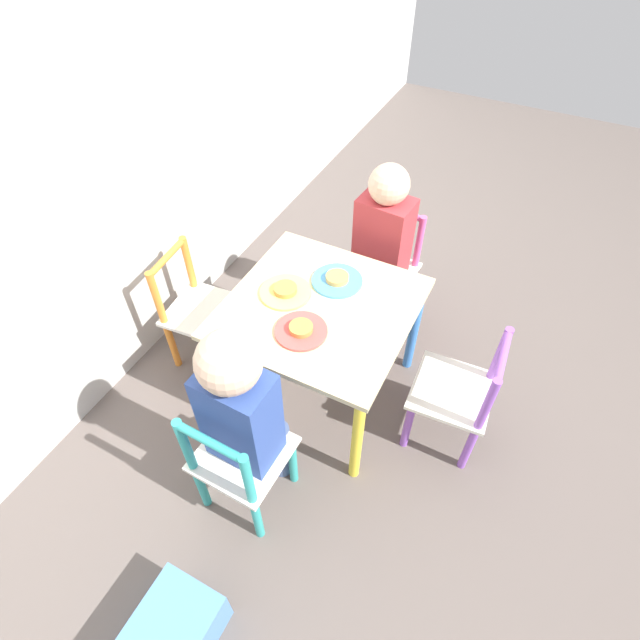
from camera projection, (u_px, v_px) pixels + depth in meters
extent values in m
plane|color=#5B514C|center=(320.00, 388.00, 1.99)|extent=(6.00, 6.00, 0.00)
cube|color=beige|center=(320.00, 308.00, 1.66)|extent=(0.60, 0.60, 0.02)
cylinder|color=yellow|center=(357.00, 440.00, 1.58)|extent=(0.04, 0.04, 0.45)
cylinder|color=#387AD1|center=(414.00, 328.00, 1.91)|extent=(0.04, 0.04, 0.45)
cylinder|color=#DB3D38|center=(217.00, 378.00, 1.75)|extent=(0.04, 0.04, 0.45)
cylinder|color=green|center=(292.00, 285.00, 2.08)|extent=(0.04, 0.04, 0.45)
cube|color=silver|center=(243.00, 454.00, 1.51)|extent=(0.27, 0.27, 0.02)
cylinder|color=teal|center=(293.00, 461.00, 1.64)|extent=(0.03, 0.03, 0.25)
cylinder|color=teal|center=(240.00, 434.00, 1.71)|extent=(0.03, 0.03, 0.25)
cylinder|color=teal|center=(257.00, 518.00, 1.51)|extent=(0.03, 0.03, 0.25)
cylinder|color=teal|center=(201.00, 486.00, 1.58)|extent=(0.03, 0.03, 0.25)
cylinder|color=teal|center=(248.00, 481.00, 1.33)|extent=(0.03, 0.03, 0.26)
cylinder|color=teal|center=(186.00, 446.00, 1.40)|extent=(0.03, 0.03, 0.26)
cylinder|color=teal|center=(209.00, 442.00, 1.28)|extent=(0.03, 0.21, 0.02)
cube|color=silver|center=(381.00, 271.00, 2.09)|extent=(0.28, 0.28, 0.02)
cylinder|color=#E5599E|center=(345.00, 299.00, 2.16)|extent=(0.03, 0.03, 0.25)
cylinder|color=#E5599E|center=(389.00, 318.00, 2.08)|extent=(0.03, 0.03, 0.25)
cylinder|color=#E5599E|center=(368.00, 272.00, 2.28)|extent=(0.03, 0.03, 0.25)
cylinder|color=#E5599E|center=(411.00, 288.00, 2.21)|extent=(0.03, 0.03, 0.25)
cylinder|color=#E5599E|center=(373.00, 227.00, 2.10)|extent=(0.03, 0.03, 0.26)
cylinder|color=#E5599E|center=(419.00, 243.00, 2.02)|extent=(0.03, 0.03, 0.26)
cylinder|color=#E5599E|center=(399.00, 211.00, 1.98)|extent=(0.04, 0.21, 0.02)
cube|color=silver|center=(204.00, 311.00, 1.93)|extent=(0.28, 0.28, 0.02)
cylinder|color=orange|center=(219.00, 360.00, 1.93)|extent=(0.03, 0.03, 0.25)
cylinder|color=orange|center=(245.00, 323.00, 2.06)|extent=(0.03, 0.03, 0.25)
cylinder|color=orange|center=(172.00, 345.00, 1.98)|extent=(0.03, 0.03, 0.25)
cylinder|color=orange|center=(200.00, 309.00, 2.12)|extent=(0.03, 0.03, 0.25)
cylinder|color=orange|center=(157.00, 300.00, 1.80)|extent=(0.03, 0.03, 0.26)
cylinder|color=orange|center=(189.00, 264.00, 1.93)|extent=(0.03, 0.03, 0.26)
cylinder|color=orange|center=(167.00, 257.00, 1.78)|extent=(0.21, 0.04, 0.02)
cube|color=silver|center=(452.00, 391.00, 1.67)|extent=(0.27, 0.27, 0.02)
cylinder|color=#8E51BC|center=(424.00, 380.00, 1.86)|extent=(0.03, 0.03, 0.25)
cylinder|color=#8E51BC|center=(408.00, 426.00, 1.73)|extent=(0.03, 0.03, 0.25)
cylinder|color=#8E51BC|center=(481.00, 399.00, 1.81)|extent=(0.03, 0.03, 0.25)
cylinder|color=#8E51BC|center=(469.00, 448.00, 1.67)|extent=(0.03, 0.03, 0.25)
cylinder|color=#8E51BC|center=(499.00, 355.00, 1.62)|extent=(0.03, 0.03, 0.26)
cylinder|color=#8E51BC|center=(487.00, 406.00, 1.49)|extent=(0.03, 0.03, 0.26)
cylinder|color=#8E51BC|center=(503.00, 356.00, 1.47)|extent=(0.21, 0.04, 0.02)
cylinder|color=#4C608E|center=(281.00, 449.00, 1.66)|extent=(0.07, 0.07, 0.26)
cylinder|color=#4C608E|center=(256.00, 437.00, 1.69)|extent=(0.07, 0.07, 0.26)
cube|color=#2D478E|center=(240.00, 417.00, 1.39)|extent=(0.15, 0.20, 0.35)
sphere|color=#DBB293|center=(228.00, 362.00, 1.22)|extent=(0.17, 0.17, 0.17)
cylinder|color=#7A6B5B|center=(355.00, 305.00, 2.13)|extent=(0.07, 0.07, 0.26)
cylinder|color=#7A6B5B|center=(376.00, 314.00, 2.09)|extent=(0.07, 0.07, 0.26)
cube|color=#B23338|center=(383.00, 239.00, 1.94)|extent=(0.16, 0.21, 0.35)
sphere|color=#DBB293|center=(389.00, 185.00, 1.77)|extent=(0.15, 0.15, 0.15)
cylinder|color=#E54C47|center=(301.00, 331.00, 1.57)|extent=(0.17, 0.17, 0.01)
cylinder|color=#D6843D|center=(301.00, 328.00, 1.56)|extent=(0.08, 0.08, 0.02)
cylinder|color=#4C9EE0|center=(337.00, 281.00, 1.73)|extent=(0.18, 0.18, 0.01)
cylinder|color=gold|center=(337.00, 278.00, 1.72)|extent=(0.08, 0.08, 0.02)
cylinder|color=#EADB66|center=(285.00, 292.00, 1.69)|extent=(0.18, 0.18, 0.01)
cylinder|color=#D6843D|center=(285.00, 289.00, 1.68)|extent=(0.08, 0.08, 0.02)
cube|color=#4C7FB7|center=(170.00, 639.00, 1.34)|extent=(0.28, 0.20, 0.16)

